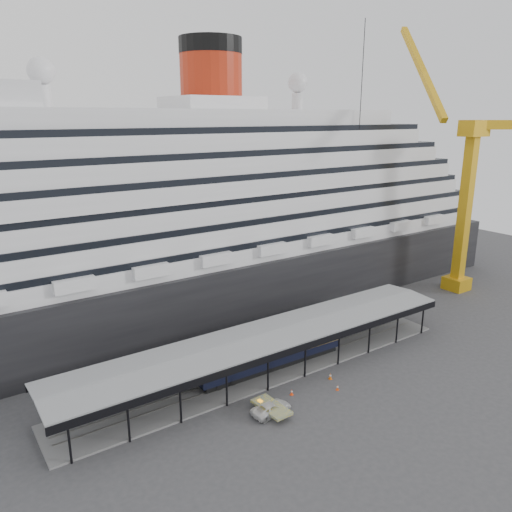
# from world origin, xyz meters

# --- Properties ---
(ground) EXTENTS (200.00, 200.00, 0.00)m
(ground) POSITION_xyz_m (0.00, 0.00, 0.00)
(ground) COLOR #363639
(ground) RESTS_ON ground
(cruise_ship) EXTENTS (130.00, 30.00, 43.90)m
(cruise_ship) POSITION_xyz_m (0.05, 32.00, 18.35)
(cruise_ship) COLOR black
(cruise_ship) RESTS_ON ground
(platform_canopy) EXTENTS (56.00, 9.18, 5.30)m
(platform_canopy) POSITION_xyz_m (0.00, 5.00, 2.36)
(platform_canopy) COLOR slate
(platform_canopy) RESTS_ON ground
(crane_yellow) EXTENTS (23.83, 18.78, 47.60)m
(crane_yellow) POSITION_xyz_m (47.06, 10.54, 19.96)
(crane_yellow) COLOR #C79012
(crane_yellow) RESTS_ON ground
(port_truck) EXTENTS (4.86, 2.43, 1.32)m
(port_truck) POSITION_xyz_m (-5.43, -3.26, 0.66)
(port_truck) COLOR silver
(port_truck) RESTS_ON ground
(pullman_carriage) EXTENTS (21.42, 3.15, 20.98)m
(pullman_carriage) POSITION_xyz_m (0.64, 5.00, 2.56)
(pullman_carriage) COLOR black
(pullman_carriage) RESTS_ON ground
(traffic_cone_left) EXTENTS (0.46, 0.46, 0.73)m
(traffic_cone_left) POSITION_xyz_m (-1.15, -1.52, 0.36)
(traffic_cone_left) COLOR #FA3F0D
(traffic_cone_left) RESTS_ON ground
(traffic_cone_mid) EXTENTS (0.46, 0.46, 0.69)m
(traffic_cone_mid) POSITION_xyz_m (4.08, -3.81, 0.34)
(traffic_cone_mid) COLOR #D8410C
(traffic_cone_mid) RESTS_ON ground
(traffic_cone_right) EXTENTS (0.52, 0.52, 0.83)m
(traffic_cone_right) POSITION_xyz_m (5.14, -1.39, 0.41)
(traffic_cone_right) COLOR #D95A0C
(traffic_cone_right) RESTS_ON ground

